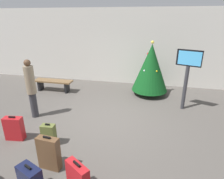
{
  "coord_description": "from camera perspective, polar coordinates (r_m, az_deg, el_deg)",
  "views": [
    {
      "loc": [
        1.35,
        -4.98,
        2.97
      ],
      "look_at": [
        0.18,
        0.3,
        0.9
      ],
      "focal_mm": 30.52,
      "sensor_mm": 36.0,
      "label": 1
    }
  ],
  "objects": [
    {
      "name": "flight_info_kiosk",
      "position": [
        6.61,
        21.71,
        5.5
      ],
      "size": [
        0.75,
        0.34,
        2.02
      ],
      "color": "#333338",
      "rests_on": "ground_plane"
    },
    {
      "name": "holiday_tree",
      "position": [
        7.63,
        11.52,
        6.42
      ],
      "size": [
        1.42,
        1.42,
        2.15
      ],
      "color": "#4C3319",
      "rests_on": "ground_plane"
    },
    {
      "name": "suitcase_0",
      "position": [
        5.04,
        -18.41,
        -12.7
      ],
      "size": [
        0.34,
        0.22,
        0.57
      ],
      "color": "#59602D",
      "rests_on": "ground_plane"
    },
    {
      "name": "waiting_bench",
      "position": [
        8.41,
        -17.18,
        1.92
      ],
      "size": [
        1.64,
        0.44,
        0.48
      ],
      "color": "brown",
      "rests_on": "ground_plane"
    },
    {
      "name": "traveller_0",
      "position": [
        6.23,
        -23.09,
        0.62
      ],
      "size": [
        0.34,
        0.34,
        1.83
      ],
      "color": "#333338",
      "rests_on": "ground_plane"
    },
    {
      "name": "suitcase_1",
      "position": [
        5.54,
        -27.26,
        -10.34
      ],
      "size": [
        0.48,
        0.25,
        0.66
      ],
      "color": "#B2191E",
      "rests_on": "ground_plane"
    },
    {
      "name": "ground_plane",
      "position": [
        5.95,
        -2.36,
        -9.0
      ],
      "size": [
        16.0,
        16.0,
        0.0
      ],
      "primitive_type": "plane",
      "color": "#514C47"
    },
    {
      "name": "suitcase_3",
      "position": [
        3.71,
        -10.16,
        -24.98
      ],
      "size": [
        0.51,
        0.41,
        0.68
      ],
      "color": "#B2191E",
      "rests_on": "ground_plane"
    },
    {
      "name": "suitcase_4",
      "position": [
        4.29,
        -18.35,
        -17.68
      ],
      "size": [
        0.47,
        0.21,
        0.77
      ],
      "color": "brown",
      "rests_on": "ground_plane"
    },
    {
      "name": "back_wall",
      "position": [
        8.9,
        3.72,
        12.57
      ],
      "size": [
        16.0,
        0.2,
        3.37
      ],
      "primitive_type": "cube",
      "color": "beige",
      "rests_on": "ground_plane"
    }
  ]
}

